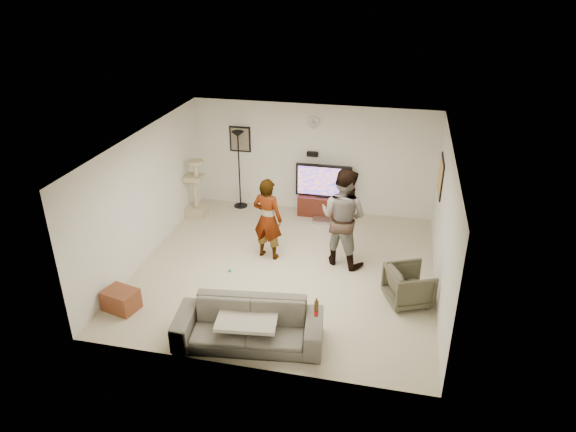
% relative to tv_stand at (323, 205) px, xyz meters
% --- Properties ---
extents(floor, '(5.50, 5.50, 0.02)m').
position_rel_tv_stand_xyz_m(floor, '(-0.30, -2.50, -0.24)').
color(floor, '#B6A88B').
rests_on(floor, ground).
extents(ceiling, '(5.50, 5.50, 0.02)m').
position_rel_tv_stand_xyz_m(ceiling, '(-0.30, -2.50, 2.28)').
color(ceiling, white).
rests_on(ceiling, wall_back).
extents(wall_back, '(5.50, 0.04, 2.50)m').
position_rel_tv_stand_xyz_m(wall_back, '(-0.30, 0.25, 1.02)').
color(wall_back, white).
rests_on(wall_back, floor).
extents(wall_front, '(5.50, 0.04, 2.50)m').
position_rel_tv_stand_xyz_m(wall_front, '(-0.30, -5.25, 1.02)').
color(wall_front, white).
rests_on(wall_front, floor).
extents(wall_left, '(0.04, 5.50, 2.50)m').
position_rel_tv_stand_xyz_m(wall_left, '(-3.05, -2.50, 1.02)').
color(wall_left, white).
rests_on(wall_left, floor).
extents(wall_right, '(0.04, 5.50, 2.50)m').
position_rel_tv_stand_xyz_m(wall_right, '(2.45, -2.50, 1.02)').
color(wall_right, white).
rests_on(wall_right, floor).
extents(wall_clock, '(0.26, 0.04, 0.26)m').
position_rel_tv_stand_xyz_m(wall_clock, '(-0.30, 0.22, 1.87)').
color(wall_clock, white).
rests_on(wall_clock, wall_back).
extents(wall_speaker, '(0.25, 0.10, 0.10)m').
position_rel_tv_stand_xyz_m(wall_speaker, '(-0.30, 0.19, 1.15)').
color(wall_speaker, black).
rests_on(wall_speaker, wall_back).
extents(picture_back, '(0.42, 0.03, 0.52)m').
position_rel_tv_stand_xyz_m(picture_back, '(-2.00, 0.23, 1.37)').
color(picture_back, '#706654').
rests_on(picture_back, wall_back).
extents(picture_right, '(0.03, 0.78, 0.62)m').
position_rel_tv_stand_xyz_m(picture_right, '(2.43, -0.90, 1.27)').
color(picture_right, gold).
rests_on(picture_right, wall_right).
extents(tv_stand, '(1.11, 0.45, 0.46)m').
position_rel_tv_stand_xyz_m(tv_stand, '(0.00, 0.00, 0.00)').
color(tv_stand, '#42180F').
rests_on(tv_stand, floor).
extents(console_box, '(0.40, 0.30, 0.07)m').
position_rel_tv_stand_xyz_m(console_box, '(0.04, -0.40, -0.20)').
color(console_box, '#B8B8BA').
rests_on(console_box, floor).
extents(tv, '(1.26, 0.08, 0.75)m').
position_rel_tv_stand_xyz_m(tv, '(0.00, 0.00, 0.60)').
color(tv, black).
rests_on(tv, tv_stand).
extents(tv_screen, '(1.16, 0.01, 0.66)m').
position_rel_tv_stand_xyz_m(tv_screen, '(0.00, -0.04, 0.60)').
color(tv_screen, '#DF703E').
rests_on(tv_screen, tv).
extents(floor_lamp, '(0.32, 0.32, 1.83)m').
position_rel_tv_stand_xyz_m(floor_lamp, '(-1.98, 0.02, 0.69)').
color(floor_lamp, black).
rests_on(floor_lamp, floor).
extents(cat_tree, '(0.44, 0.44, 1.36)m').
position_rel_tv_stand_xyz_m(cat_tree, '(-2.83, -0.65, 0.45)').
color(cat_tree, tan).
rests_on(cat_tree, floor).
extents(person_left, '(0.67, 0.51, 1.64)m').
position_rel_tv_stand_xyz_m(person_left, '(-0.75, -2.13, 0.59)').
color(person_left, gray).
rests_on(person_left, floor).
extents(person_right, '(1.14, 1.02, 1.93)m').
position_rel_tv_stand_xyz_m(person_right, '(0.69, -2.03, 0.73)').
color(person_right, '#323E87').
rests_on(person_right, floor).
extents(sofa, '(2.32, 1.14, 0.65)m').
position_rel_tv_stand_xyz_m(sofa, '(-0.38, -4.71, 0.09)').
color(sofa, '#5B584C').
rests_on(sofa, floor).
extents(throw_blanket, '(0.98, 0.80, 0.06)m').
position_rel_tv_stand_xyz_m(throw_blanket, '(-0.39, -4.71, 0.21)').
color(throw_blanket, beige).
rests_on(throw_blanket, sofa).
extents(beer_bottle, '(0.06, 0.06, 0.25)m').
position_rel_tv_stand_xyz_m(beer_bottle, '(0.65, -4.71, 0.55)').
color(beer_bottle, '#492E0D').
rests_on(beer_bottle, sofa).
extents(armchair, '(0.94, 0.93, 0.66)m').
position_rel_tv_stand_xyz_m(armchair, '(1.97, -3.11, 0.10)').
color(armchair, '#454331').
rests_on(armchair, floor).
extents(side_table, '(0.62, 0.52, 0.36)m').
position_rel_tv_stand_xyz_m(side_table, '(-2.70, -4.36, -0.05)').
color(side_table, brown).
rests_on(side_table, floor).
extents(toy_ball, '(0.06, 0.06, 0.06)m').
position_rel_tv_stand_xyz_m(toy_ball, '(-1.30, -2.85, -0.20)').
color(toy_ball, teal).
rests_on(toy_ball, floor).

